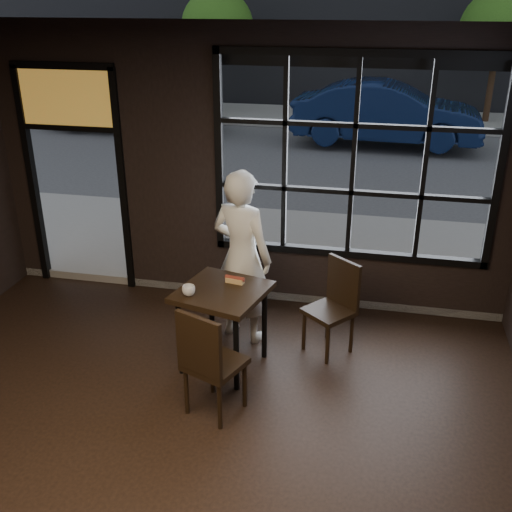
% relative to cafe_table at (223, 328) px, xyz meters
% --- Properties ---
extents(ceiling, '(6.00, 7.00, 0.02)m').
position_rel_cafe_table_xyz_m(ceiling, '(-0.11, -2.02, 2.78)').
color(ceiling, black).
rests_on(ceiling, ground).
extents(window_frame, '(3.06, 0.12, 2.28)m').
position_rel_cafe_table_xyz_m(window_frame, '(1.09, 1.48, 1.37)').
color(window_frame, black).
rests_on(window_frame, ground).
extents(stained_transom, '(1.20, 0.06, 0.70)m').
position_rel_cafe_table_xyz_m(stained_transom, '(-2.21, 1.48, 1.92)').
color(stained_transom, orange).
rests_on(stained_transom, ground).
extents(street_asphalt, '(60.00, 41.00, 0.04)m').
position_rel_cafe_table_xyz_m(street_asphalt, '(-0.11, 21.98, -0.45)').
color(street_asphalt, '#545456').
rests_on(street_asphalt, ground).
extents(cafe_table, '(0.95, 0.95, 0.85)m').
position_rel_cafe_table_xyz_m(cafe_table, '(0.00, 0.00, 0.00)').
color(cafe_table, black).
rests_on(cafe_table, floor).
extents(chair_near, '(0.59, 0.59, 1.05)m').
position_rel_cafe_table_xyz_m(chair_near, '(0.12, -0.71, 0.10)').
color(chair_near, black).
rests_on(chair_near, floor).
extents(chair_window, '(0.60, 0.60, 0.99)m').
position_rel_cafe_table_xyz_m(chair_window, '(0.99, 0.47, 0.07)').
color(chair_window, black).
rests_on(chair_window, floor).
extents(man, '(0.79, 0.65, 1.87)m').
position_rel_cafe_table_xyz_m(man, '(0.06, 0.60, 0.51)').
color(man, silver).
rests_on(man, floor).
extents(hotdog, '(0.21, 0.11, 0.06)m').
position_rel_cafe_table_xyz_m(hotdog, '(0.09, 0.17, 0.45)').
color(hotdog, tan).
rests_on(hotdog, cafe_table).
extents(cup, '(0.16, 0.16, 0.10)m').
position_rel_cafe_table_xyz_m(cup, '(-0.28, -0.17, 0.47)').
color(cup, silver).
rests_on(cup, cafe_table).
extents(navy_car, '(4.48, 1.77, 1.45)m').
position_rel_cafe_table_xyz_m(navy_car, '(1.43, 9.71, 0.40)').
color(navy_car, '#0D1A3C').
rests_on(navy_car, street_asphalt).
extents(maroon_car, '(4.97, 2.33, 1.64)m').
position_rel_cafe_table_xyz_m(maroon_car, '(-5.28, 10.28, 0.50)').
color(maroon_car, black).
rests_on(maroon_car, street_asphalt).
extents(tree_left, '(2.08, 2.08, 3.56)m').
position_rel_cafe_table_xyz_m(tree_left, '(-3.55, 12.91, 2.08)').
color(tree_left, '#332114').
rests_on(tree_left, street_asphalt).
extents(tree_right, '(2.10, 2.10, 3.59)m').
position_rel_cafe_table_xyz_m(tree_right, '(4.19, 13.08, 2.10)').
color(tree_right, '#332114').
rests_on(tree_right, street_asphalt).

